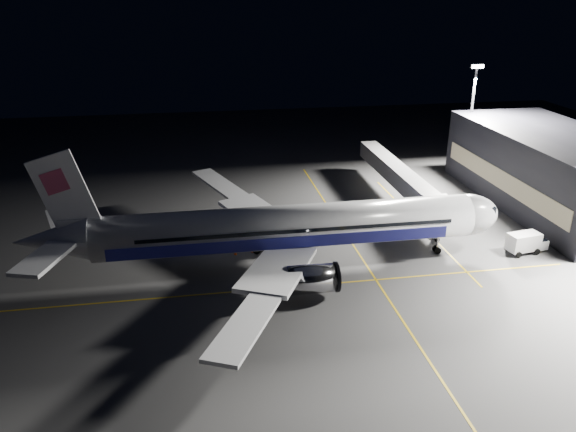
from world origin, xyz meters
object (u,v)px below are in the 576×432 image
Objects in this scene: airliner at (280,228)px; safety_cone_b at (253,250)px; baggage_tug at (229,214)px; service_truck at (527,242)px; jet_bridge at (402,179)px; safety_cone_a at (235,252)px; safety_cone_c at (221,225)px; floodlight_mast_north at (472,110)px.

airliner is 95.10× the size of safety_cone_b.
service_truck is at bearing -18.99° from baggage_tug.
baggage_tug reaches higher than safety_cone_b.
jet_bridge reaches higher than safety_cone_a.
safety_cone_b is at bearing 161.35° from service_truck.
safety_cone_c is (-29.91, -4.06, -4.31)m from jet_bridge.
airliner is 29.31m from jet_bridge.
airliner reaches higher than jet_bridge.
jet_bridge reaches higher than baggage_tug.
safety_cone_a is at bearing 143.62° from airliner.
jet_bridge is 13.99× the size of baggage_tug.
baggage_tug is 3.80× the size of safety_cone_b.
service_truck is 43.22m from baggage_tug.
safety_cone_b is (-44.13, -27.57, -12.05)m from floodlight_mast_north.
jet_bridge is 1.66× the size of floodlight_mast_north.
safety_cone_b is (2.23, -12.71, -0.43)m from baggage_tug.
floodlight_mast_north is 38.18× the size of safety_cone_c.
baggage_tug is at bearing -162.23° from floodlight_mast_north.
safety_cone_b is (-26.13, -13.64, -4.26)m from jet_bridge.
floodlight_mast_north reaches higher than safety_cone_b.
safety_cone_a is at bearing 162.54° from service_truck.
baggage_tug is 3.53m from safety_cone_c.
floodlight_mast_north is 55.60m from safety_cone_a.
safety_cone_a is (-46.51, -27.99, -12.05)m from floodlight_mast_north.
baggage_tug is (-38.79, 19.05, -0.76)m from service_truck.
safety_cone_c is (-40.35, 15.92, -1.25)m from service_truck.
baggage_tug is (-46.35, -14.86, -11.61)m from floodlight_mast_north.
jet_bridge is at bearing -142.26° from floodlight_mast_north.
floodlight_mast_north is 50.04m from baggage_tug.
floodlight_mast_north is at bearing 68.61° from service_truck.
safety_cone_a is (-38.94, 5.92, -1.20)m from service_truck.
jet_bridge is 22.75m from service_truck.
safety_cone_b is at bearing -148.00° from floodlight_mast_north.
baggage_tug reaches higher than safety_cone_c.
safety_cone_c is at bearing 149.65° from service_truck.
safety_cone_a is at bearing -153.75° from jet_bridge.
floodlight_mast_north is 36.39m from service_truck.
safety_cone_a is (-0.15, -13.13, -0.44)m from baggage_tug.
floodlight_mast_north is 32.02× the size of safety_cone_b.
floodlight_mast_north is 8.42× the size of baggage_tug.
safety_cone_c is (-3.78, 9.58, -0.05)m from safety_cone_b.
floodlight_mast_north is 52.58m from safety_cone_c.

